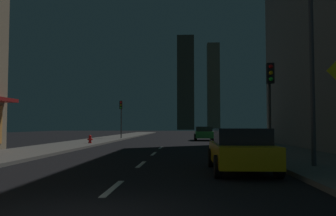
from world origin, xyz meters
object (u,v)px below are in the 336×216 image
object	(u,v)px
fire_hydrant_far_left	(90,139)
street_lamp_right	(287,26)
traffic_light_far_left	(121,111)
car_parked_near	(241,150)
car_parked_far	(204,133)
traffic_light_near_right	(270,88)

from	to	relation	value
fire_hydrant_far_left	street_lamp_right	bearing A→B (deg)	-52.84
fire_hydrant_far_left	traffic_light_far_left	size ratio (longest dim) A/B	0.16
fire_hydrant_far_left	car_parked_near	bearing A→B (deg)	-58.49
fire_hydrant_far_left	street_lamp_right	distance (m)	19.24
street_lamp_right	car_parked_far	bearing A→B (deg)	94.26
street_lamp_right	traffic_light_near_right	bearing A→B (deg)	87.81
fire_hydrant_far_left	street_lamp_right	size ratio (longest dim) A/B	0.10
traffic_light_near_right	traffic_light_far_left	bearing A→B (deg)	116.00
car_parked_near	traffic_light_far_left	size ratio (longest dim) A/B	1.01
traffic_light_near_right	street_lamp_right	world-z (taller)	street_lamp_right
car_parked_near	car_parked_far	bearing A→B (deg)	90.00
car_parked_near	traffic_light_far_left	world-z (taller)	traffic_light_far_left
traffic_light_far_left	street_lamp_right	distance (m)	27.97
traffic_light_near_right	street_lamp_right	xyz separation A→B (m)	(-0.12, -3.14, 1.87)
car_parked_near	car_parked_far	size ratio (longest dim) A/B	1.00
car_parked_far	fire_hydrant_far_left	distance (m)	13.08
car_parked_near	traffic_light_near_right	xyz separation A→B (m)	(1.90, 3.75, 2.45)
car_parked_near	street_lamp_right	xyz separation A→B (m)	(1.78, 0.61, 4.33)
traffic_light_far_left	street_lamp_right	world-z (taller)	street_lamp_right
car_parked_near	traffic_light_far_left	bearing A→B (deg)	109.08
car_parked_near	street_lamp_right	world-z (taller)	street_lamp_right
street_lamp_right	traffic_light_far_left	bearing A→B (deg)	112.95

